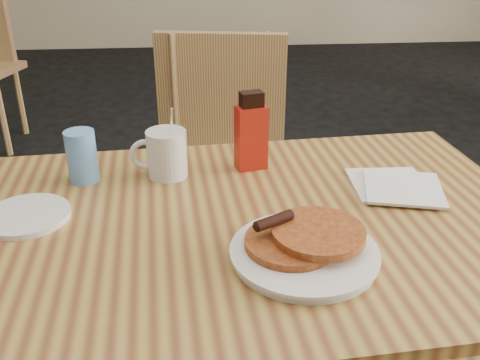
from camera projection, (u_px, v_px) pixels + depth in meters
name	position (u px, v px, depth m)	size (l,w,h in m)	color
main_table	(251.00, 237.00, 1.06)	(1.24, 0.89, 0.75)	#A8853B
chair_main_far	(224.00, 156.00, 1.77)	(0.49, 0.50, 0.95)	tan
pancake_plate	(304.00, 248.00, 0.92)	(0.26, 0.26, 0.07)	silver
coffee_mug	(166.00, 153.00, 1.19)	(0.13, 0.09, 0.17)	silver
syrup_bottle	(251.00, 134.00, 1.21)	(0.08, 0.06, 0.18)	maroon
napkin_stack	(396.00, 186.00, 1.15)	(0.20, 0.21, 0.01)	white
blue_tumbler	(82.00, 156.00, 1.17)	(0.07, 0.07, 0.12)	#609BE2
side_saucer	(27.00, 216.00, 1.04)	(0.17, 0.17, 0.01)	silver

